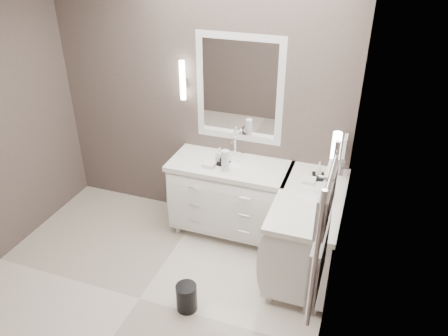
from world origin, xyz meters
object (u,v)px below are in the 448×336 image
(vanity_right, at_px, (307,228))
(towel_ladder, at_px, (321,240))
(vanity_back, at_px, (230,194))
(waste_bin, at_px, (187,297))

(vanity_right, xyz_separation_m, towel_ladder, (0.23, -1.30, 0.91))
(vanity_back, xyz_separation_m, towel_ladder, (1.10, -1.63, 0.91))
(vanity_right, distance_m, towel_ladder, 1.60)
(vanity_right, height_order, towel_ladder, towel_ladder)
(vanity_back, height_order, towel_ladder, towel_ladder)
(vanity_back, height_order, waste_bin, vanity_back)
(vanity_right, relative_size, waste_bin, 4.80)
(vanity_back, relative_size, waste_bin, 4.80)
(vanity_back, height_order, vanity_right, same)
(vanity_right, bearing_deg, towel_ladder, -80.16)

